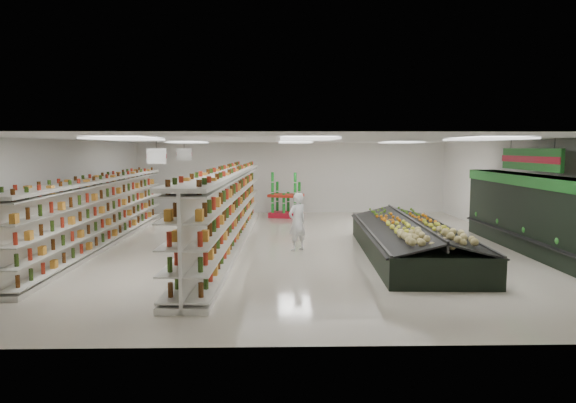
{
  "coord_description": "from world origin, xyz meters",
  "views": [
    {
      "loc": [
        -0.68,
        -15.4,
        2.97
      ],
      "look_at": [
        -0.34,
        0.24,
        1.32
      ],
      "focal_mm": 32.0,
      "sensor_mm": 36.0,
      "label": 1
    }
  ],
  "objects_px": {
    "shopper_main": "(297,222)",
    "shopper_background": "(209,202)",
    "produce_island": "(411,239)",
    "gondola_center": "(227,212)",
    "gondola_left": "(100,214)",
    "soda_endcap": "(286,197)"
  },
  "relations": [
    {
      "from": "gondola_center",
      "to": "produce_island",
      "type": "relative_size",
      "value": 1.84
    },
    {
      "from": "produce_island",
      "to": "gondola_center",
      "type": "bearing_deg",
      "value": 162.71
    },
    {
      "from": "shopper_main",
      "to": "shopper_background",
      "type": "distance_m",
      "value": 5.76
    },
    {
      "from": "soda_endcap",
      "to": "shopper_background",
      "type": "relative_size",
      "value": 0.95
    },
    {
      "from": "gondola_center",
      "to": "shopper_background",
      "type": "bearing_deg",
      "value": 106.52
    },
    {
      "from": "gondola_center",
      "to": "soda_endcap",
      "type": "relative_size",
      "value": 7.42
    },
    {
      "from": "gondola_left",
      "to": "produce_island",
      "type": "height_order",
      "value": "gondola_left"
    },
    {
      "from": "gondola_center",
      "to": "soda_endcap",
      "type": "xyz_separation_m",
      "value": [
        1.89,
        6.4,
        -0.18
      ]
    },
    {
      "from": "produce_island",
      "to": "gondola_left",
      "type": "bearing_deg",
      "value": 168.53
    },
    {
      "from": "gondola_left",
      "to": "shopper_main",
      "type": "height_order",
      "value": "gondola_left"
    },
    {
      "from": "gondola_left",
      "to": "shopper_main",
      "type": "bearing_deg",
      "value": -9.16
    },
    {
      "from": "gondola_left",
      "to": "produce_island",
      "type": "distance_m",
      "value": 9.26
    },
    {
      "from": "produce_island",
      "to": "shopper_background",
      "type": "relative_size",
      "value": 3.84
    },
    {
      "from": "shopper_background",
      "to": "shopper_main",
      "type": "bearing_deg",
      "value": -114.97
    },
    {
      "from": "gondola_left",
      "to": "produce_island",
      "type": "xyz_separation_m",
      "value": [
        9.07,
        -1.84,
        -0.46
      ]
    },
    {
      "from": "gondola_left",
      "to": "soda_endcap",
      "type": "relative_size",
      "value": 6.7
    },
    {
      "from": "produce_island",
      "to": "soda_endcap",
      "type": "relative_size",
      "value": 4.03
    },
    {
      "from": "gondola_center",
      "to": "shopper_main",
      "type": "bearing_deg",
      "value": -18.18
    },
    {
      "from": "gondola_center",
      "to": "shopper_background",
      "type": "relative_size",
      "value": 7.07
    },
    {
      "from": "soda_endcap",
      "to": "shopper_background",
      "type": "xyz_separation_m",
      "value": [
        -2.96,
        -2.34,
        0.07
      ]
    },
    {
      "from": "gondola_left",
      "to": "shopper_main",
      "type": "xyz_separation_m",
      "value": [
        5.98,
        -0.99,
        -0.1
      ]
    },
    {
      "from": "gondola_left",
      "to": "shopper_main",
      "type": "distance_m",
      "value": 6.07
    }
  ]
}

